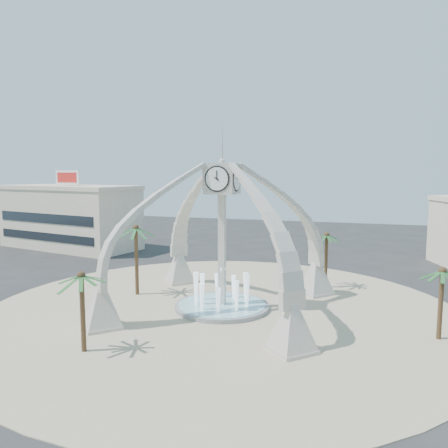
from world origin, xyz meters
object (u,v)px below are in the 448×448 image
(palm_north, at_px, (327,236))
(palm_south, at_px, (81,277))
(palm_east, at_px, (442,272))
(palm_west, at_px, (136,229))
(clock_tower, at_px, (222,234))
(fountain, at_px, (222,306))

(palm_north, xyz_separation_m, palm_south, (-13.45, -21.02, -0.34))
(palm_east, distance_m, palm_west, 25.77)
(palm_west, bearing_deg, palm_south, -75.55)
(palm_north, bearing_deg, palm_east, -53.09)
(clock_tower, relative_size, palm_south, 3.15)
(fountain, xyz_separation_m, palm_east, (16.47, -1.84, 4.52))
(palm_east, bearing_deg, palm_south, -157.00)
(fountain, bearing_deg, palm_west, 169.75)
(clock_tower, bearing_deg, palm_east, -6.39)
(clock_tower, relative_size, palm_north, 2.97)
(palm_south, bearing_deg, palm_west, 104.45)
(palm_east, bearing_deg, clock_tower, 173.61)
(fountain, bearing_deg, palm_north, 51.56)
(clock_tower, bearing_deg, palm_north, 51.56)
(clock_tower, xyz_separation_m, palm_east, (16.47, -1.84, -1.68))
(palm_west, distance_m, palm_north, 18.66)
(palm_north, bearing_deg, palm_west, -154.13)
(fountain, bearing_deg, palm_south, -116.86)
(palm_east, xyz_separation_m, palm_north, (-8.72, 11.61, 0.51))
(fountain, xyz_separation_m, palm_west, (-9.02, 1.63, 6.02))
(clock_tower, bearing_deg, fountain, 90.00)
(fountain, height_order, palm_east, palm_east)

